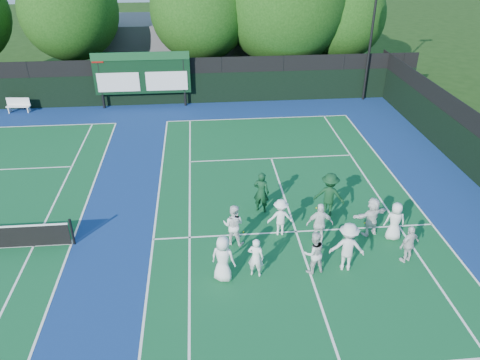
{
  "coord_description": "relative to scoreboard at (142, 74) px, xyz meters",
  "views": [
    {
      "loc": [
        -3.53,
        -13.6,
        10.6
      ],
      "look_at": [
        -2.0,
        3.0,
        1.3
      ],
      "focal_mm": 35.0,
      "sensor_mm": 36.0,
      "label": 1
    }
  ],
  "objects": [
    {
      "name": "ground",
      "position": [
        7.01,
        -15.59,
        -2.19
      ],
      "size": [
        120.0,
        120.0,
        0.0
      ],
      "primitive_type": "plane",
      "color": "#18350E",
      "rests_on": "ground"
    },
    {
      "name": "court_apron",
      "position": [
        1.01,
        -14.59,
        -2.19
      ],
      "size": [
        34.0,
        32.0,
        0.01
      ],
      "primitive_type": "cube",
      "color": "navy",
      "rests_on": "ground"
    },
    {
      "name": "near_court",
      "position": [
        7.01,
        -14.59,
        -2.18
      ],
      "size": [
        11.05,
        23.85,
        0.01
      ],
      "color": "#11542B",
      "rests_on": "ground"
    },
    {
      "name": "back_fence",
      "position": [
        1.01,
        0.41,
        -0.83
      ],
      "size": [
        34.0,
        0.08,
        3.0
      ],
      "color": "black",
      "rests_on": "ground"
    },
    {
      "name": "scoreboard",
      "position": [
        0.0,
        0.0,
        0.0
      ],
      "size": [
        6.0,
        0.21,
        3.55
      ],
      "color": "black",
      "rests_on": "ground"
    },
    {
      "name": "clubhouse",
      "position": [
        5.01,
        8.41,
        -0.19
      ],
      "size": [
        18.0,
        6.0,
        4.0
      ],
      "primitive_type": "cube",
      "color": "#5E5E63",
      "rests_on": "ground"
    },
    {
      "name": "light_pole_right",
      "position": [
        14.51,
        0.11,
        4.11
      ],
      "size": [
        1.2,
        0.3,
        10.12
      ],
      "color": "black",
      "rests_on": "ground"
    },
    {
      "name": "bench",
      "position": [
        -7.78,
        -0.22,
        -1.7
      ],
      "size": [
        1.47,
        0.52,
        0.91
      ],
      "color": "white",
      "rests_on": "ground"
    },
    {
      "name": "tree_b",
      "position": [
        -4.59,
        3.99,
        2.98
      ],
      "size": [
        6.44,
        6.44,
        8.56
      ],
      "color": "black",
      "rests_on": "ground"
    },
    {
      "name": "tree_c",
      "position": [
        3.99,
        3.99,
        2.93
      ],
      "size": [
        6.75,
        6.75,
        8.67
      ],
      "color": "black",
      "rests_on": "ground"
    },
    {
      "name": "tree_d",
      "position": [
        9.77,
        3.99,
        3.4
      ],
      "size": [
        8.68,
        8.68,
        10.15
      ],
      "color": "black",
      "rests_on": "ground"
    },
    {
      "name": "tree_e",
      "position": [
        13.75,
        3.99,
        2.41
      ],
      "size": [
        6.11,
        6.11,
        7.82
      ],
      "color": "black",
      "rests_on": "ground"
    },
    {
      "name": "tennis_ball_0",
      "position": [
        5.4,
        -16.24,
        -2.16
      ],
      "size": [
        0.07,
        0.07,
        0.07
      ],
      "primitive_type": "sphere",
      "color": "#B5CB17",
      "rests_on": "ground"
    },
    {
      "name": "tennis_ball_1",
      "position": [
        8.19,
        -13.02,
        -2.16
      ],
      "size": [
        0.07,
        0.07,
        0.07
      ],
      "primitive_type": "sphere",
      "color": "#B5CB17",
      "rests_on": "ground"
    },
    {
      "name": "tennis_ball_3",
      "position": [
        4.98,
        -14.46,
        -2.16
      ],
      "size": [
        0.07,
        0.07,
        0.07
      ],
      "primitive_type": "sphere",
      "color": "#B5CB17",
      "rests_on": "ground"
    },
    {
      "name": "tennis_ball_5",
      "position": [
        9.86,
        -14.28,
        -2.16
      ],
      "size": [
        0.07,
        0.07,
        0.07
      ],
      "primitive_type": "sphere",
      "color": "#B5CB17",
      "rests_on": "ground"
    },
    {
      "name": "player_front_0",
      "position": [
        4.04,
        -17.03,
        -1.34
      ],
      "size": [
        0.98,
        0.84,
        1.7
      ],
      "primitive_type": "imported",
      "rotation": [
        0.0,
        0.0,
        2.71
      ],
      "color": "white",
      "rests_on": "ground"
    },
    {
      "name": "player_front_1",
      "position": [
        5.14,
        -16.94,
        -1.44
      ],
      "size": [
        0.63,
        0.51,
        1.49
      ],
      "primitive_type": "imported",
      "rotation": [
        0.0,
        0.0,
        2.82
      ],
      "color": "white",
      "rests_on": "ground"
    },
    {
      "name": "player_front_2",
      "position": [
        7.11,
        -16.92,
        -1.39
      ],
      "size": [
        0.88,
        0.74,
        1.59
      ],
      "primitive_type": "imported",
      "rotation": [
        0.0,
        0.0,
        3.34
      ],
      "color": "silver",
      "rests_on": "ground"
    },
    {
      "name": "player_front_3",
      "position": [
        8.28,
        -16.87,
        -1.28
      ],
      "size": [
        1.29,
        0.89,
        1.83
      ],
      "primitive_type": "imported",
      "rotation": [
        0.0,
        0.0,
        2.95
      ],
      "color": "silver",
      "rests_on": "ground"
    },
    {
      "name": "player_front_4",
      "position": [
        10.55,
        -16.68,
        -1.46
      ],
      "size": [
        0.93,
        0.67,
        1.47
      ],
      "primitive_type": "imported",
      "rotation": [
        0.0,
        0.0,
        3.56
      ],
      "color": "silver",
      "rests_on": "ground"
    },
    {
      "name": "player_back_0",
      "position": [
        4.54,
        -15.06,
        -1.37
      ],
      "size": [
        0.96,
        0.85,
        1.64
      ],
      "primitive_type": "imported",
      "rotation": [
        0.0,
        0.0,
        2.8
      ],
      "color": "white",
      "rests_on": "ground"
    },
    {
      "name": "player_back_1",
      "position": [
        6.36,
        -14.64,
        -1.44
      ],
      "size": [
        1.0,
        0.6,
        1.51
      ],
      "primitive_type": "imported",
      "rotation": [
        0.0,
        0.0,
        3.1
      ],
      "color": "white",
      "rests_on": "ground"
    },
    {
      "name": "player_back_2",
      "position": [
        7.7,
        -15.33,
        -1.35
      ],
      "size": [
        1.0,
        0.45,
        1.69
      ],
      "primitive_type": "imported",
      "rotation": [
        0.0,
        0.0,
        3.11
      ],
      "color": "white",
      "rests_on": "ground"
    },
    {
      "name": "player_back_3",
      "position": [
        9.79,
        -14.97,
        -1.39
      ],
      "size": [
        1.55,
        0.89,
        1.6
      ],
      "primitive_type": "imported",
      "rotation": [
        0.0,
        0.0,
        3.45
      ],
      "color": "white",
      "rests_on": "ground"
    },
    {
      "name": "player_back_4",
      "position": [
        10.56,
        -15.33,
        -1.42
      ],
      "size": [
        0.82,
        0.61,
        1.55
      ],
      "primitive_type": "imported",
      "rotation": [
        0.0,
        0.0,
        2.98
      ],
      "color": "white",
      "rests_on": "ground"
    },
    {
      "name": "coach_left",
      "position": [
        5.85,
        -12.96,
        -1.29
      ],
      "size": [
        0.77,
        0.66,
        1.8
      ],
      "primitive_type": "imported",
      "rotation": [
        0.0,
        0.0,
        2.73
      ],
      "color": "#0E361D",
      "rests_on": "ground"
    },
    {
      "name": "coach_right",
      "position": [
        8.52,
        -13.53,
        -1.24
      ],
      "size": [
        1.4,
        1.1,
        1.91
      ],
      "primitive_type": "imported",
      "rotation": [
        0.0,
        0.0,
        2.78
      ],
      "color": "#0F371B",
      "rests_on": "ground"
    }
  ]
}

